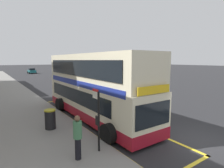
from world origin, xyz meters
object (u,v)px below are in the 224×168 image
Objects in this scene: parked_car_teal_behind at (32,71)px; litter_bin at (50,119)px; parked_car_maroon_far at (63,75)px; bus_stop_sign at (98,115)px; pedestrian_waiting_near_sign at (78,136)px; double_decker_bus at (93,88)px.

parked_car_teal_behind is 48.87m from litter_bin.
bus_stop_sign is at bearing 72.23° from parked_car_maroon_far.
pedestrian_waiting_near_sign reaches higher than parked_car_teal_behind.
litter_bin is at bearing 89.62° from pedestrian_waiting_near_sign.
parked_car_teal_behind is at bearing 80.37° from litter_bin.
parked_car_maroon_far is (7.02, 26.29, -1.26)m from double_decker_bus.
double_decker_bus is at bearing 55.03° from pedestrian_waiting_near_sign.
double_decker_bus is 47.71m from parked_car_teal_behind.
double_decker_bus is 4.18× the size of bus_stop_sign.
double_decker_bus reaches higher than litter_bin.
bus_stop_sign reaches higher than pedestrian_waiting_near_sign.
litter_bin is (-10.21, -27.05, -0.10)m from parked_car_maroon_far.
double_decker_bus reaches higher than parked_car_teal_behind.
double_decker_bus is at bearing 74.01° from parked_car_maroon_far.
litter_bin is at bearing 104.88° from bus_stop_sign.
double_decker_bus is 4.97m from bus_stop_sign.
double_decker_bus is 2.63× the size of parked_car_teal_behind.
bus_stop_sign is at bearing -75.12° from litter_bin.
parked_car_maroon_far is 28.91m from litter_bin.
bus_stop_sign is at bearing 9.92° from pedestrian_waiting_near_sign.
double_decker_bus is 6.27× the size of pedestrian_waiting_near_sign.
litter_bin is (-8.17, -48.18, -0.10)m from parked_car_teal_behind.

